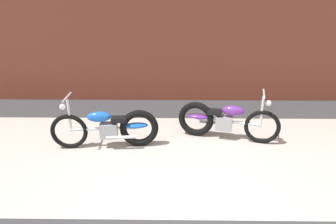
{
  "coord_description": "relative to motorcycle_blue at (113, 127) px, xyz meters",
  "views": [
    {
      "loc": [
        -0.2,
        -2.84,
        2.48
      ],
      "look_at": [
        -0.26,
        1.89,
        0.75
      ],
      "focal_mm": 30.14,
      "sensor_mm": 36.0,
      "label": 1
    }
  ],
  "objects": [
    {
      "name": "ground_plane",
      "position": [
        1.3,
        -2.0,
        -0.4
      ],
      "size": [
        80.0,
        80.0,
        0.0
      ],
      "primitive_type": "plane",
      "color": "#38383A"
    },
    {
      "name": "sidewalk_slab",
      "position": [
        1.3,
        -0.25,
        -0.4
      ],
      "size": [
        36.0,
        3.5,
        0.01
      ],
      "primitive_type": "cube",
      "color": "#B2ADA3",
      "rests_on": "ground"
    },
    {
      "name": "brick_building_wall",
      "position": [
        1.3,
        3.2,
        2.12
      ],
      "size": [
        36.0,
        0.5,
        5.04
      ],
      "primitive_type": "cube",
      "color": "brown",
      "rests_on": "ground"
    },
    {
      "name": "motorcycle_blue",
      "position": [
        0.0,
        0.0,
        0.0
      ],
      "size": [
        2.01,
        0.58,
        1.03
      ],
      "rotation": [
        0.0,
        0.0,
        3.23
      ],
      "color": "black",
      "rests_on": "ground"
    },
    {
      "name": "motorcycle_purple",
      "position": [
        2.08,
        0.41,
        0.0
      ],
      "size": [
        1.96,
        0.78,
        1.03
      ],
      "rotation": [
        0.0,
        0.0,
        -0.27
      ],
      "color": "black",
      "rests_on": "ground"
    }
  ]
}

